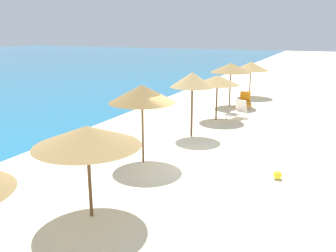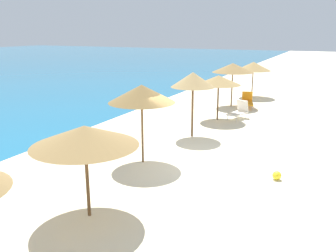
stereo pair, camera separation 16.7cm
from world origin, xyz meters
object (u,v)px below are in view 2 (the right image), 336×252
lounge_chair_1 (247,101)px  beach_ball (277,176)px  beach_umbrella_8 (253,66)px  beach_umbrella_3 (85,136)px  beach_umbrella_6 (219,80)px  beach_umbrella_5 (193,80)px  beach_umbrella_7 (233,68)px  beach_umbrella_4 (142,94)px  lounge_chair_0 (239,111)px

lounge_chair_1 → beach_ball: 11.40m
lounge_chair_1 → beach_umbrella_8: bearing=-97.1°
lounge_chair_1 → beach_ball: bearing=92.4°
beach_umbrella_3 → beach_umbrella_6: bearing=0.9°
beach_umbrella_5 → lounge_chair_1: beach_umbrella_5 is taller
beach_umbrella_7 → beach_ball: beach_umbrella_7 is taller
beach_umbrella_4 → beach_umbrella_8: 15.16m
lounge_chair_0 → beach_ball: bearing=126.3°
beach_ball → beach_umbrella_8: bearing=15.5°
lounge_chair_0 → beach_umbrella_4: bearing=93.4°
beach_umbrella_5 → beach_umbrella_3: bearing=-178.2°
lounge_chair_0 → beach_umbrella_7: bearing=-54.2°
beach_umbrella_6 → beach_ball: (-6.97, -4.21, -1.99)m
beach_umbrella_3 → beach_umbrella_4: beach_umbrella_4 is taller
beach_umbrella_4 → beach_ball: bearing=-85.0°
beach_umbrella_3 → beach_umbrella_6: (11.42, 0.17, -0.02)m
beach_umbrella_4 → beach_ball: size_ratio=9.93×
beach_umbrella_3 → beach_umbrella_4: (4.04, 0.65, 0.37)m
beach_umbrella_5 → beach_umbrella_8: bearing=-1.1°
beach_umbrella_5 → lounge_chair_0: (4.25, -1.05, -2.15)m
beach_umbrella_4 → beach_umbrella_6: (7.38, -0.48, -0.39)m
beach_umbrella_8 → beach_ball: bearing=-164.5°
beach_umbrella_3 → beach_umbrella_4: bearing=9.2°
beach_umbrella_6 → beach_ball: 8.38m
beach_umbrella_3 → lounge_chair_0: bearing=-3.8°
beach_umbrella_5 → beach_ball: size_ratio=10.14×
beach_umbrella_3 → beach_ball: size_ratio=9.36×
beach_ball → lounge_chair_0: bearing=22.8°
beach_umbrella_8 → beach_ball: (-14.73, -4.07, -2.05)m
beach_umbrella_7 → lounge_chair_0: beach_umbrella_7 is taller
beach_umbrella_8 → lounge_chair_1: size_ratio=1.52×
beach_ball → beach_umbrella_4: bearing=95.0°
lounge_chair_0 → beach_ball: size_ratio=5.06×
beach_umbrella_3 → beach_umbrella_8: bearing=0.1°
lounge_chair_1 → beach_ball: (-10.85, -3.50, -0.24)m
beach_ball → beach_umbrella_3: bearing=137.8°
beach_umbrella_6 → lounge_chair_0: (0.75, -0.97, -1.72)m
beach_umbrella_7 → lounge_chair_1: 2.27m
lounge_chair_1 → beach_ball: lounge_chair_1 is taller
beach_umbrella_4 → beach_umbrella_7: size_ratio=1.05×
beach_umbrella_5 → beach_ball: 6.02m
beach_ball → lounge_chair_1: bearing=17.9°
beach_umbrella_6 → beach_umbrella_7: size_ratio=0.88×
beach_umbrella_5 → beach_umbrella_4: bearing=174.1°
lounge_chair_0 → beach_umbrella_6: bearing=51.0°
beach_umbrella_3 → beach_ball: (4.45, -4.04, -2.01)m
beach_umbrella_5 → beach_ball: beach_umbrella_5 is taller
beach_umbrella_3 → beach_umbrella_6: size_ratio=1.12×
beach_umbrella_7 → beach_umbrella_8: (3.90, -0.44, -0.22)m
beach_umbrella_7 → beach_umbrella_4: bearing=179.1°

